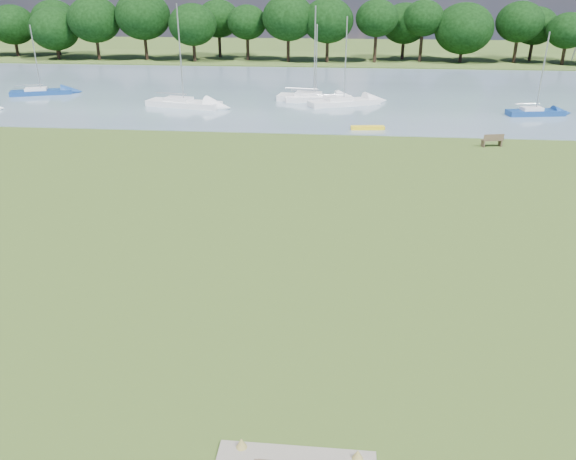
# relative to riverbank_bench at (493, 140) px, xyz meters

# --- Properties ---
(ground) EXTENTS (220.00, 220.00, 0.00)m
(ground) POSITION_rel_riverbank_bench_xyz_m (-12.34, -19.55, -0.51)
(ground) COLOR #556129
(river) EXTENTS (220.00, 40.00, 0.10)m
(river) POSITION_rel_riverbank_bench_xyz_m (-12.34, 22.45, -0.51)
(river) COLOR slate
(river) RESTS_ON ground
(far_bank) EXTENTS (220.00, 20.00, 0.40)m
(far_bank) POSITION_rel_riverbank_bench_xyz_m (-12.34, 52.45, -0.51)
(far_bank) COLOR #4C6626
(far_bank) RESTS_ON ground
(riverbank_bench) EXTENTS (1.70, 0.86, 1.01)m
(riverbank_bench) POSITION_rel_riverbank_bench_xyz_m (0.00, 0.00, 0.00)
(riverbank_bench) COLOR brown
(riverbank_bench) RESTS_ON ground
(kayak) EXTENTS (2.92, 1.02, 0.29)m
(kayak) POSITION_rel_riverbank_bench_xyz_m (-9.35, 4.45, -0.31)
(kayak) COLOR yellow
(kayak) RESTS_ON river
(tree_line) EXTENTS (123.77, 8.12, 9.83)m
(tree_line) POSITION_rel_riverbank_bench_xyz_m (-21.75, 48.45, 5.36)
(tree_line) COLOR black
(tree_line) RESTS_ON far_bank
(sailboat_0) EXTENTS (7.52, 4.88, 8.55)m
(sailboat_0) POSITION_rel_riverbank_bench_xyz_m (-11.54, 14.84, 0.01)
(sailboat_0) COLOR white
(sailboat_0) RESTS_ON river
(sailboat_2) EXTENTS (5.53, 2.46, 7.51)m
(sailboat_2) POSITION_rel_riverbank_bench_xyz_m (6.57, 11.63, 0.02)
(sailboat_2) COLOR navy
(sailboat_2) RESTS_ON river
(sailboat_3) EXTENTS (6.75, 2.99, 7.69)m
(sailboat_3) POSITION_rel_riverbank_bench_xyz_m (-14.53, 16.66, 0.02)
(sailboat_3) COLOR white
(sailboat_3) RESTS_ON river
(sailboat_6) EXTENTS (7.95, 3.73, 9.74)m
(sailboat_6) POSITION_rel_riverbank_bench_xyz_m (-27.68, 12.42, 0.06)
(sailboat_6) COLOR white
(sailboat_6) RESTS_ON river
(sailboat_7) EXTENTS (6.71, 4.09, 7.39)m
(sailboat_7) POSITION_rel_riverbank_bench_xyz_m (-45.40, 17.37, -0.01)
(sailboat_7) COLOR navy
(sailboat_7) RESTS_ON river
(sailboat_8) EXTENTS (7.91, 3.11, 9.44)m
(sailboat_8) POSITION_rel_riverbank_bench_xyz_m (-14.73, 16.67, 0.07)
(sailboat_8) COLOR white
(sailboat_8) RESTS_ON river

